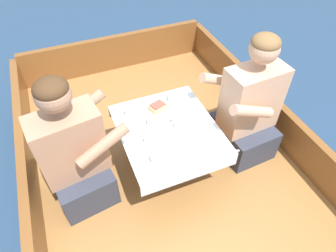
% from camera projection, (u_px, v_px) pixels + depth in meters
% --- Properties ---
extents(ground_plane, '(60.00, 60.00, 0.00)m').
position_uv_depth(ground_plane, '(173.00, 197.00, 2.42)').
color(ground_plane, navy).
extents(boat_deck, '(1.97, 3.19, 0.28)m').
position_uv_depth(boat_deck, '(173.00, 188.00, 2.33)').
color(boat_deck, '#9E6B38').
rests_on(boat_deck, ground_plane).
extents(gunwale_port, '(0.06, 3.19, 0.32)m').
position_uv_depth(gunwale_port, '(32.00, 211.00, 1.86)').
color(gunwale_port, brown).
rests_on(gunwale_port, boat_deck).
extents(gunwale_starboard, '(0.06, 3.19, 0.32)m').
position_uv_depth(gunwale_starboard, '(284.00, 128.00, 2.37)').
color(gunwale_starboard, brown).
rests_on(gunwale_starboard, boat_deck).
extents(bow_coaming, '(1.85, 0.06, 0.36)m').
position_uv_depth(bow_coaming, '(115.00, 52.00, 3.12)').
color(bow_coaming, brown).
rests_on(bow_coaming, boat_deck).
extents(cockpit_table, '(0.64, 0.73, 0.43)m').
position_uv_depth(cockpit_table, '(168.00, 133.00, 2.02)').
color(cockpit_table, '#B2B2B7').
rests_on(cockpit_table, boat_deck).
extents(person_port, '(0.56, 0.51, 0.97)m').
position_uv_depth(person_port, '(75.00, 155.00, 1.88)').
color(person_port, '#333847').
rests_on(person_port, boat_deck).
extents(person_starboard, '(0.54, 0.46, 0.99)m').
position_uv_depth(person_starboard, '(248.00, 111.00, 2.16)').
color(person_starboard, '#333847').
rests_on(person_starboard, boat_deck).
extents(plate_sandwich, '(0.19, 0.19, 0.01)m').
position_uv_depth(plate_sandwich, '(157.00, 110.00, 2.11)').
color(plate_sandwich, white).
rests_on(plate_sandwich, cockpit_table).
extents(plate_bread, '(0.19, 0.19, 0.01)m').
position_uv_depth(plate_bread, '(203.00, 134.00, 1.95)').
color(plate_bread, white).
rests_on(plate_bread, cockpit_table).
extents(sandwich, '(0.13, 0.12, 0.05)m').
position_uv_depth(sandwich, '(157.00, 107.00, 2.09)').
color(sandwich, tan).
rests_on(sandwich, plate_sandwich).
extents(bowl_port_near, '(0.12, 0.12, 0.04)m').
position_uv_depth(bowl_port_near, '(176.00, 97.00, 2.18)').
color(bowl_port_near, white).
rests_on(bowl_port_near, cockpit_table).
extents(bowl_starboard_near, '(0.14, 0.14, 0.04)m').
position_uv_depth(bowl_starboard_near, '(162.00, 157.00, 1.79)').
color(bowl_starboard_near, white).
rests_on(bowl_starboard_near, cockpit_table).
extents(bowl_center_far, '(0.13, 0.13, 0.04)m').
position_uv_depth(bowl_center_far, '(154.00, 138.00, 1.90)').
color(bowl_center_far, white).
rests_on(bowl_center_far, cockpit_table).
extents(coffee_cup_port, '(0.09, 0.06, 0.05)m').
position_uv_depth(coffee_cup_port, '(176.00, 120.00, 2.00)').
color(coffee_cup_port, white).
rests_on(coffee_cup_port, cockpit_table).
extents(coffee_cup_starboard, '(0.10, 0.08, 0.06)m').
position_uv_depth(coffee_cup_starboard, '(130.00, 111.00, 2.06)').
color(coffee_cup_starboard, white).
rests_on(coffee_cup_starboard, cockpit_table).
extents(tin_can, '(0.07, 0.07, 0.05)m').
position_uv_depth(tin_can, '(152.00, 121.00, 1.99)').
color(tin_can, silver).
rests_on(tin_can, cockpit_table).
extents(utensil_knife_starboard, '(0.17, 0.06, 0.00)m').
position_uv_depth(utensil_knife_starboard, '(226.00, 151.00, 1.84)').
color(utensil_knife_starboard, silver).
rests_on(utensil_knife_starboard, cockpit_table).
extents(utensil_knife_port, '(0.10, 0.15, 0.00)m').
position_uv_depth(utensil_knife_port, '(136.00, 146.00, 1.87)').
color(utensil_knife_port, silver).
rests_on(utensil_knife_port, cockpit_table).
extents(utensil_spoon_starboard, '(0.13, 0.13, 0.01)m').
position_uv_depth(utensil_spoon_starboard, '(198.00, 115.00, 2.07)').
color(utensil_spoon_starboard, silver).
rests_on(utensil_spoon_starboard, cockpit_table).
extents(utensil_spoon_center, '(0.17, 0.07, 0.01)m').
position_uv_depth(utensil_spoon_center, '(168.00, 124.00, 2.01)').
color(utensil_spoon_center, silver).
rests_on(utensil_spoon_center, cockpit_table).
extents(utensil_fork_port, '(0.10, 0.16, 0.00)m').
position_uv_depth(utensil_fork_port, '(173.00, 130.00, 1.97)').
color(utensil_fork_port, silver).
rests_on(utensil_fork_port, cockpit_table).
extents(utensil_spoon_port, '(0.16, 0.09, 0.01)m').
position_uv_depth(utensil_spoon_port, '(199.00, 154.00, 1.83)').
color(utensil_spoon_port, silver).
rests_on(utensil_spoon_port, cockpit_table).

